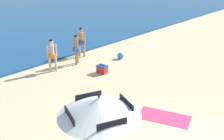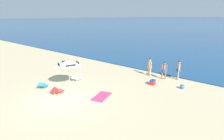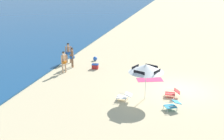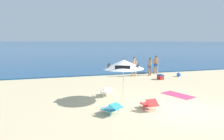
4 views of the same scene
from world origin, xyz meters
name	(u,v)px [view 1 (image 1 of 4)]	position (x,y,z in m)	size (l,w,h in m)	color
beach_umbrella_striped_main	(99,107)	(-2.05, 1.98, 1.92)	(2.29, 2.28, 2.21)	silver
person_standing_near_shore	(52,53)	(1.29, 8.64, 0.96)	(0.46, 0.41, 1.66)	#D8A87F
person_standing_beside	(81,40)	(3.79, 9.31, 0.98)	(0.42, 0.48, 1.70)	tan
person_wading_in	(76,47)	(2.79, 8.58, 0.92)	(0.40, 0.39, 1.60)	#8C6042
cooler_box	(102,69)	(2.78, 6.68, 0.20)	(0.41, 0.53, 0.43)	red
beach_ball	(120,56)	(4.97, 7.38, 0.18)	(0.36, 0.36, 0.36)	blue
beach_towel	(164,117)	(1.34, 2.17, 0.01)	(0.90, 1.80, 0.01)	#DB3866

